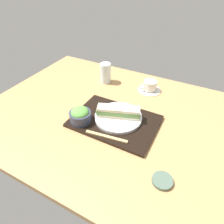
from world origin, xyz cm
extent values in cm
cube|color=tan|center=(0.00, 0.00, -1.50)|extent=(140.00, 100.00, 3.00)
cube|color=black|center=(2.16, -5.13, 0.79)|extent=(41.34, 28.84, 1.59)
cylinder|color=silver|center=(3.12, -3.16, 2.35)|extent=(23.39, 23.39, 1.53)
cube|color=beige|center=(-2.90, -5.22, 3.76)|extent=(9.12, 7.59, 1.28)
cube|color=#669347|center=(-2.90, -5.22, 5.69)|extent=(9.69, 7.84, 2.58)
cube|color=beige|center=(-2.90, -5.22, 7.61)|extent=(9.12, 7.59, 1.28)
cube|color=beige|center=(3.12, -3.16, 3.87)|extent=(9.12, 7.59, 1.49)
cube|color=#669347|center=(3.12, -3.16, 5.77)|extent=(9.68, 7.88, 2.32)
cube|color=beige|center=(3.12, -3.16, 7.68)|extent=(9.12, 7.59, 1.49)
cube|color=#EFE5C1|center=(9.14, -1.09, 3.82)|extent=(9.12, 7.59, 1.40)
cube|color=#669347|center=(9.14, -1.09, 5.78)|extent=(9.53, 7.86, 2.51)
cube|color=#EFE5C1|center=(9.14, -1.09, 7.73)|extent=(9.12, 7.59, 1.40)
cylinder|color=#33384C|center=(-12.28, -13.32, 4.21)|extent=(10.46, 10.46, 5.25)
ellipsoid|color=#5B9E42|center=(-12.28, -13.32, 6.83)|extent=(8.63, 8.63, 4.75)
cube|color=tan|center=(4.16, -17.56, 1.94)|extent=(19.66, 3.35, 0.70)
cube|color=tan|center=(4.08, -16.92, 1.94)|extent=(19.66, 3.35, 0.70)
cylinder|color=silver|center=(7.55, 31.13, 0.40)|extent=(14.06, 14.06, 0.80)
cylinder|color=silver|center=(7.55, 31.13, 3.63)|extent=(7.90, 7.90, 5.65)
cylinder|color=#382111|center=(7.55, 31.13, 6.05)|extent=(7.27, 7.27, 0.40)
torus|color=silver|center=(4.36, 27.88, 3.63)|extent=(3.35, 3.39, 3.97)
cylinder|color=silver|center=(-21.26, 27.74, 6.35)|extent=(6.72, 6.72, 12.69)
cylinder|color=#4C6051|center=(32.53, -26.32, 0.74)|extent=(7.70, 7.70, 1.47)
camera|label=1|loc=(35.02, -70.82, 65.56)|focal=31.68mm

